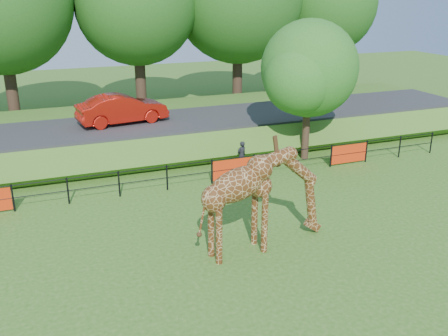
{
  "coord_description": "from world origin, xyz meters",
  "views": [
    {
      "loc": [
        -4.81,
        -11.05,
        7.99
      ],
      "look_at": [
        1.2,
        4.49,
        2.0
      ],
      "focal_mm": 40.0,
      "sensor_mm": 36.0,
      "label": 1
    }
  ],
  "objects_px": {
    "giraffe": "(264,200)",
    "car_red": "(122,109)",
    "visitor": "(242,155)",
    "tree_east": "(311,72)"
  },
  "relations": [
    {
      "from": "car_red",
      "to": "tree_east",
      "type": "distance_m",
      "value": 9.7
    },
    {
      "from": "giraffe",
      "to": "tree_east",
      "type": "bearing_deg",
      "value": 44.49
    },
    {
      "from": "tree_east",
      "to": "visitor",
      "type": "bearing_deg",
      "value": -173.65
    },
    {
      "from": "visitor",
      "to": "tree_east",
      "type": "relative_size",
      "value": 0.2
    },
    {
      "from": "giraffe",
      "to": "tree_east",
      "type": "height_order",
      "value": "tree_east"
    },
    {
      "from": "car_red",
      "to": "visitor",
      "type": "bearing_deg",
      "value": -146.97
    },
    {
      "from": "giraffe",
      "to": "car_red",
      "type": "xyz_separation_m",
      "value": [
        -2.25,
        12.24,
        0.52
      ]
    },
    {
      "from": "car_red",
      "to": "visitor",
      "type": "distance_m",
      "value": 7.0
    },
    {
      "from": "car_red",
      "to": "tree_east",
      "type": "height_order",
      "value": "tree_east"
    },
    {
      "from": "giraffe",
      "to": "car_red",
      "type": "distance_m",
      "value": 12.46
    }
  ]
}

